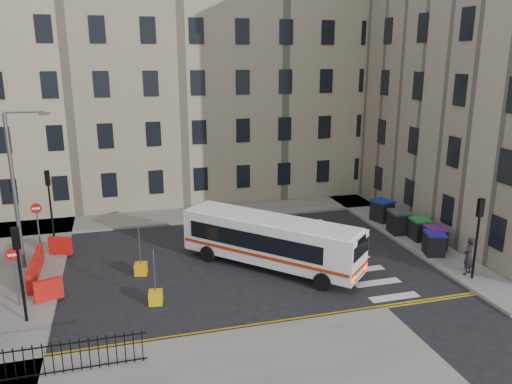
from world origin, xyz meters
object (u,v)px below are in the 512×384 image
pedestrian (469,256)px  bollard_chevron (156,297)px  wheelie_bin_c (420,229)px  wheelie_bin_b (435,238)px  wheelie_bin_a (434,243)px  bollard_yellow (141,269)px  streetlamp (14,189)px  wheelie_bin_d (399,222)px  wheelie_bin_e (382,210)px  bus (270,240)px

pedestrian → bollard_chevron: size_ratio=3.26×
wheelie_bin_c → bollard_chevron: (-15.86, -3.61, -0.50)m
wheelie_bin_b → wheelie_bin_c: wheelie_bin_b is taller
wheelie_bin_a → bollard_yellow: 15.88m
streetlamp → wheelie_bin_d: size_ratio=5.72×
wheelie_bin_b → pedestrian: (-0.47, -3.39, 0.32)m
wheelie_bin_c → wheelie_bin_e: wheelie_bin_e is taller
pedestrian → bollard_yellow: size_ratio=3.26×
wheelie_bin_c → bollard_yellow: (-16.33, -0.24, -0.50)m
wheelie_bin_c → bollard_yellow: bearing=-175.9°
wheelie_bin_e → pedestrian: size_ratio=0.80×
wheelie_bin_c → streetlamp: bearing=178.0°
wheelie_bin_c → pedestrian: bearing=-92.6°
bollard_chevron → wheelie_bin_b: bearing=7.4°
wheelie_bin_c → bollard_chevron: wheelie_bin_c is taller
bus → wheelie_bin_d: bus is taller
bus → wheelie_bin_c: (9.70, 1.14, -0.74)m
wheelie_bin_e → wheelie_bin_d: bearing=-112.4°
wheelie_bin_b → bollard_chevron: bearing=-166.6°
wheelie_bin_d → bollard_chevron: size_ratio=2.37×
streetlamp → wheelie_bin_c: streetlamp is taller
streetlamp → pedestrian: bearing=-17.9°
wheelie_bin_a → wheelie_bin_d: (-0.02, 3.61, 0.07)m
wheelie_bin_b → pedestrian: 3.44m
wheelie_bin_a → wheelie_bin_b: size_ratio=1.09×
wheelie_bin_a → wheelie_bin_e: size_ratio=0.91×
wheelie_bin_d → bollard_yellow: bearing=-167.9°
wheelie_bin_c → wheelie_bin_d: size_ratio=0.90×
bus → pedestrian: bearing=-65.9°
bollard_yellow → bollard_chevron: size_ratio=1.00×
bollard_chevron → wheelie_bin_d: bearing=18.0°
bus → wheelie_bin_a: (9.11, -1.11, -0.74)m
streetlamp → bus: (12.48, -3.18, -2.80)m
wheelie_bin_b → pedestrian: pedestrian is taller
bus → wheelie_bin_b: size_ratio=6.59×
wheelie_bin_b → bollard_chevron: (-15.83, -2.05, -0.51)m
wheelie_bin_b → wheelie_bin_d: 2.98m
wheelie_bin_b → wheelie_bin_d: size_ratio=0.92×
pedestrian → wheelie_bin_c: bearing=-122.0°
bus → wheelie_bin_c: 9.80m
bus → wheelie_bin_e: size_ratio=5.50×
wheelie_bin_d → wheelie_bin_e: 2.42m
pedestrian → bollard_chevron: 15.44m
wheelie_bin_c → wheelie_bin_d: (-0.60, 1.36, 0.07)m
bus → wheelie_bin_b: bearing=-45.9°
streetlamp → pedestrian: size_ratio=4.17×
wheelie_bin_a → wheelie_bin_d: 3.61m
wheelie_bin_d → bollard_chevron: wheelie_bin_d is taller
streetlamp → bus: 13.18m
wheelie_bin_c → wheelie_bin_e: bearing=99.4°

